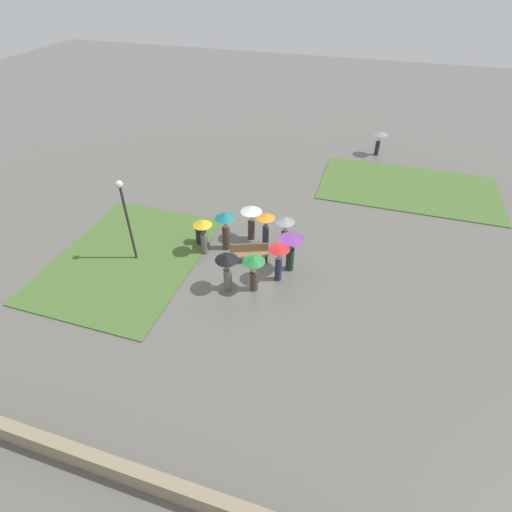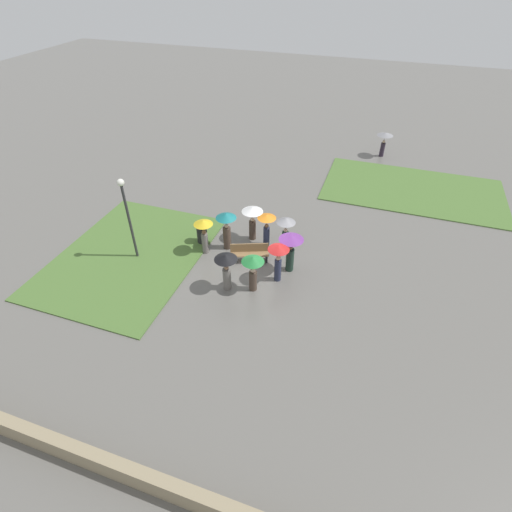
% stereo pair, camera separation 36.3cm
% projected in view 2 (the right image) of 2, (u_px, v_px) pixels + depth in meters
% --- Properties ---
extents(ground_plane, '(90.00, 90.00, 0.00)m').
position_uv_depth(ground_plane, '(261.00, 265.00, 18.85)').
color(ground_plane, '#66635E').
extents(lawn_patch_near, '(6.56, 8.82, 0.06)m').
position_uv_depth(lawn_patch_near, '(130.00, 256.00, 19.38)').
color(lawn_patch_near, '#4C7033').
rests_on(lawn_patch_near, ground_plane).
extents(lawn_patch_far, '(10.63, 6.01, 0.06)m').
position_uv_depth(lawn_patch_far, '(412.00, 190.00, 24.57)').
color(lawn_patch_far, '#4C7033').
rests_on(lawn_patch_far, ground_plane).
extents(parapet_wall, '(45.00, 0.35, 0.84)m').
position_uv_depth(parapet_wall, '(144.00, 479.00, 10.94)').
color(parapet_wall, gray).
rests_on(parapet_wall, ground_plane).
extents(park_bench, '(1.83, 1.06, 0.90)m').
position_uv_depth(park_bench, '(250.00, 252.00, 18.87)').
color(park_bench, brown).
rests_on(park_bench, ground_plane).
extents(lamp_post, '(0.32, 0.32, 4.17)m').
position_uv_depth(lamp_post, '(127.00, 209.00, 17.70)').
color(lamp_post, '#2D2D30').
rests_on(lamp_post, ground_plane).
extents(trash_bin, '(0.56, 0.56, 0.96)m').
position_uv_depth(trash_bin, '(202.00, 234.00, 20.00)').
color(trash_bin, '#232326').
rests_on(trash_bin, ground_plane).
extents(crowd_person_black, '(0.99, 0.99, 1.84)m').
position_uv_depth(crowd_person_black, '(226.00, 266.00, 16.84)').
color(crowd_person_black, slate).
rests_on(crowd_person_black, ground_plane).
extents(crowd_person_green, '(0.97, 0.97, 1.79)m').
position_uv_depth(crowd_person_green, '(253.00, 267.00, 16.78)').
color(crowd_person_green, '#47382D').
rests_on(crowd_person_green, ground_plane).
extents(crowd_person_grey, '(0.92, 0.92, 1.85)m').
position_uv_depth(crowd_person_grey, '(286.00, 227.00, 19.03)').
color(crowd_person_grey, '#1E3328').
rests_on(crowd_person_grey, ground_plane).
extents(crowd_person_white, '(1.07, 1.07, 1.85)m').
position_uv_depth(crowd_person_white, '(252.00, 216.00, 19.75)').
color(crowd_person_white, '#47382D').
rests_on(crowd_person_white, ground_plane).
extents(crowd_person_yellow, '(0.91, 0.91, 1.84)m').
position_uv_depth(crowd_person_yellow, '(204.00, 231.00, 18.88)').
color(crowd_person_yellow, slate).
rests_on(crowd_person_yellow, ground_plane).
extents(crowd_person_orange, '(0.91, 0.91, 1.77)m').
position_uv_depth(crowd_person_orange, '(267.00, 225.00, 19.40)').
color(crowd_person_orange, '#282D47').
rests_on(crowd_person_orange, ground_plane).
extents(crowd_person_purple, '(1.12, 1.12, 1.97)m').
position_uv_depth(crowd_person_purple, '(291.00, 245.00, 17.73)').
color(crowd_person_purple, '#1E3328').
rests_on(crowd_person_purple, ground_plane).
extents(crowd_person_teal, '(1.00, 1.00, 2.01)m').
position_uv_depth(crowd_person_teal, '(226.00, 225.00, 19.12)').
color(crowd_person_teal, '#47382D').
rests_on(crowd_person_teal, ground_plane).
extents(crowd_person_red, '(0.95, 0.95, 1.92)m').
position_uv_depth(crowd_person_red, '(278.00, 256.00, 17.21)').
color(crowd_person_red, '#282D47').
rests_on(crowd_person_red, ground_plane).
extents(lone_walker_far_path, '(1.11, 1.11, 1.71)m').
position_uv_depth(lone_walker_far_path, '(384.00, 139.00, 27.72)').
color(lone_walker_far_path, '#2D2333').
rests_on(lone_walker_far_path, ground_plane).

